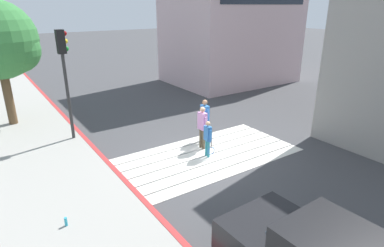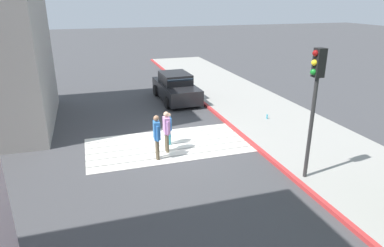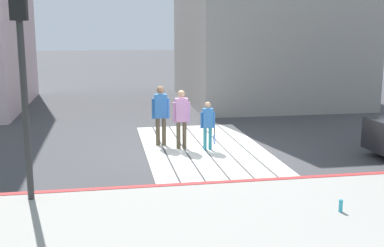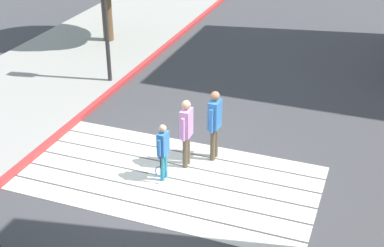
% 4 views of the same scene
% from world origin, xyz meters
% --- Properties ---
extents(ground_plane, '(120.00, 120.00, 0.00)m').
position_xyz_m(ground_plane, '(0.00, 0.00, 0.00)').
color(ground_plane, '#424244').
extents(crosswalk_stripes, '(6.40, 3.25, 0.01)m').
position_xyz_m(crosswalk_stripes, '(0.00, 0.00, 0.01)').
color(crosswalk_stripes, silver).
rests_on(crosswalk_stripes, ground).
extents(sidewalk_west, '(4.80, 40.00, 0.12)m').
position_xyz_m(sidewalk_west, '(-5.60, 0.00, 0.06)').
color(sidewalk_west, '#9E9B93').
rests_on(sidewalk_west, ground).
extents(curb_painted, '(0.16, 40.00, 0.13)m').
position_xyz_m(curb_painted, '(-3.25, 0.00, 0.07)').
color(curb_painted, '#BC3333').
rests_on(curb_painted, ground).
extents(car_parked_near_curb, '(2.07, 4.35, 1.57)m').
position_xyz_m(car_parked_near_curb, '(-2.00, -6.19, 0.73)').
color(car_parked_near_curb, black).
rests_on(car_parked_near_curb, ground).
extents(traffic_light_corner, '(0.39, 0.28, 4.24)m').
position_xyz_m(traffic_light_corner, '(-3.58, 4.06, 3.04)').
color(traffic_light_corner, '#2D2D2D').
rests_on(traffic_light_corner, ground).
extents(water_bottle, '(0.07, 0.07, 0.22)m').
position_xyz_m(water_bottle, '(-5.24, -1.35, 0.23)').
color(water_bottle, '#33A5BF').
rests_on(water_bottle, sidewalk_west).
extents(pedestrian_adult_lead, '(0.23, 0.49, 1.69)m').
position_xyz_m(pedestrian_adult_lead, '(0.65, 1.12, 0.98)').
color(pedestrian_adult_lead, brown).
rests_on(pedestrian_adult_lead, ground).
extents(pedestrian_adult_trailing, '(0.22, 0.48, 1.62)m').
position_xyz_m(pedestrian_adult_trailing, '(0.17, 0.61, 0.94)').
color(pedestrian_adult_trailing, brown).
rests_on(pedestrian_adult_trailing, ground).
extents(pedestrian_child_with_racket, '(0.29, 0.41, 1.33)m').
position_xyz_m(pedestrian_child_with_racket, '(-0.09, -0.08, 0.75)').
color(pedestrian_child_with_racket, teal).
rests_on(pedestrian_child_with_racket, ground).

